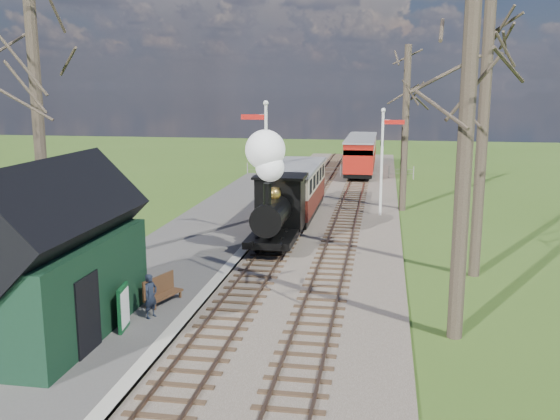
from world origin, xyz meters
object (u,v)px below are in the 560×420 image
Objects in this scene: sign_board at (124,308)px; red_carriage_a at (359,157)px; station_shed at (50,260)px; semaphore_near at (265,160)px; bench at (161,290)px; semaphore_far at (383,154)px; coach at (296,189)px; person at (151,296)px; red_carriage_b at (362,150)px; locomotive at (275,197)px.

red_carriage_a is at bearing 80.65° from sign_board.
red_carriage_a is (6.90, 31.73, -0.67)m from station_shed.
semaphore_near reaches higher than bench.
semaphore_far reaches higher than bench.
semaphore_near is 7.91m from semaphore_far.
coach is at bearing -99.61° from red_carriage_a.
bench is (-1.53, -9.18, -3.03)m from semaphore_near.
station_shed is 16.94m from coach.
person is (-6.50, -16.46, -2.50)m from semaphore_far.
semaphore_near is 4.77× the size of person.
red_carriage_b is at bearing 79.50° from station_shed.
red_carriage_a is 3.60× the size of bench.
red_carriage_a is 30.56m from person.
semaphore_near is 1.13× the size of red_carriage_a.
person is (0.17, -1.28, 0.26)m from bench.
semaphore_far is 19.38m from red_carriage_b.
semaphore_near reaches higher than sign_board.
locomotive is 27.06m from red_carriage_b.
coach is at bearing 80.91° from sign_board.
locomotive is 9.12m from person.
semaphore_far is 4.96m from coach.
sign_board is at bearing -178.87° from person.
red_carriage_b is (6.90, 37.23, -0.67)m from station_shed.
station_shed is 1.14× the size of red_carriage_a.
semaphore_near reaches higher than coach.
locomotive is 3.83× the size of person.
person is at bearing -98.90° from red_carriage_a.
locomotive reaches higher than station_shed.
red_carriage_b is (-1.77, 19.22, -1.75)m from semaphore_far.
sign_board is at bearing 17.43° from station_shed.
sign_board is (-6.90, -17.45, -2.53)m from semaphore_far.
semaphore_near reaches higher than station_shed.
coach reaches higher than red_carriage_b.
bench is at bearing -99.62° from coach.
locomotive reaches higher than bench.
bench is 1.31m from person.
semaphore_near is 1.25× the size of locomotive.
locomotive is (4.29, 10.30, 0.01)m from station_shed.
semaphore_near is at bearing 73.62° from station_shed.
locomotive is at bearing -95.54° from red_carriage_b.
station_shed is 11.16m from locomotive.
person is at bearing -97.55° from red_carriage_b.
locomotive is 10.17m from sign_board.
station_shed is 32.47m from red_carriage_a.
red_carriage_a is (2.61, 21.43, -0.68)m from locomotive.
red_carriage_b is at bearing 81.90° from bench.
semaphore_near is 1.09× the size of semaphore_far.
bench is at bearing 54.65° from station_shed.
semaphore_far is 0.72× the size of coach.
semaphore_far is at bearing 68.41° from sign_board.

